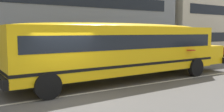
# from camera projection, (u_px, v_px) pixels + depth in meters

# --- Properties ---
(ground_plane) EXTENTS (400.00, 400.00, 0.00)m
(ground_plane) POSITION_uv_depth(u_px,v_px,m) (65.00, 96.00, 9.53)
(ground_plane) COLOR #54514F
(sidewalk_far) EXTENTS (120.00, 3.00, 0.01)m
(sidewalk_far) POSITION_uv_depth(u_px,v_px,m) (22.00, 70.00, 16.21)
(sidewalk_far) COLOR gray
(sidewalk_far) RESTS_ON ground_plane
(lane_centreline) EXTENTS (110.00, 0.16, 0.01)m
(lane_centreline) POSITION_uv_depth(u_px,v_px,m) (65.00, 96.00, 9.53)
(lane_centreline) COLOR silver
(lane_centreline) RESTS_ON ground_plane
(school_bus) EXTENTS (13.35, 3.18, 2.97)m
(school_bus) POSITION_uv_depth(u_px,v_px,m) (125.00, 47.00, 12.49)
(school_bus) COLOR yellow
(school_bus) RESTS_ON ground_plane
(parked_car_green_by_hydrant) EXTENTS (3.94, 1.96, 1.64)m
(parked_car_green_by_hydrant) POSITION_uv_depth(u_px,v_px,m) (190.00, 51.00, 21.08)
(parked_car_green_by_hydrant) COLOR #236038
(parked_car_green_by_hydrant) RESTS_ON ground_plane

